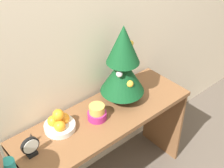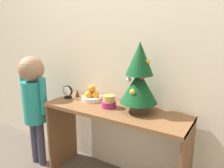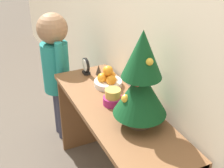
% 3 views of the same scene
% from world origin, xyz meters
% --- Properties ---
extents(back_wall, '(7.00, 0.05, 2.50)m').
position_xyz_m(back_wall, '(0.00, 0.44, 1.25)').
color(back_wall, beige).
rests_on(back_wall, ground_plane).
extents(console_table, '(1.19, 0.40, 0.69)m').
position_xyz_m(console_table, '(0.00, 0.20, 0.54)').
color(console_table, brown).
rests_on(console_table, ground_plane).
extents(mini_tree, '(0.28, 0.28, 0.53)m').
position_xyz_m(mini_tree, '(0.19, 0.25, 0.95)').
color(mini_tree, '#4C3828').
rests_on(mini_tree, console_table).
extents(fruit_bowl, '(0.18, 0.18, 0.14)m').
position_xyz_m(fruit_bowl, '(-0.28, 0.28, 0.73)').
color(fruit_bowl, silver).
rests_on(fruit_bowl, console_table).
extents(singing_bowl, '(0.12, 0.12, 0.10)m').
position_xyz_m(singing_bowl, '(-0.06, 0.21, 0.73)').
color(singing_bowl, '#9E2366').
rests_on(singing_bowl, console_table).
extents(desk_clock, '(0.10, 0.04, 0.12)m').
position_xyz_m(desk_clock, '(-0.50, 0.21, 0.75)').
color(desk_clock, black).
rests_on(desk_clock, console_table).
extents(figurine, '(0.04, 0.04, 0.07)m').
position_xyz_m(figurine, '(-0.46, 0.29, 0.73)').
color(figurine, '#382D23').
rests_on(figurine, console_table).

